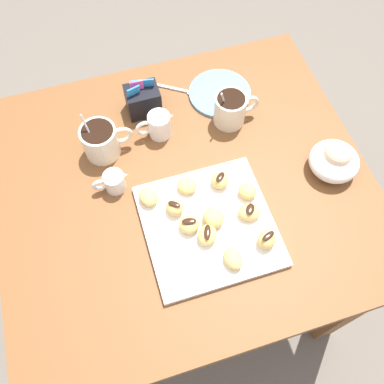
{
  "coord_description": "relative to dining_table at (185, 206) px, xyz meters",
  "views": [
    {
      "loc": [
        -0.14,
        -0.5,
        1.65
      ],
      "look_at": [
        0.01,
        -0.04,
        0.74
      ],
      "focal_mm": 39.05,
      "sensor_mm": 36.0,
      "label": 1
    }
  ],
  "objects": [
    {
      "name": "ice_cream_bowl",
      "position": [
        0.37,
        -0.07,
        0.17
      ],
      "size": [
        0.13,
        0.13,
        0.09
      ],
      "color": "white",
      "rests_on": "dining_table"
    },
    {
      "name": "chocolate_drizzle_2",
      "position": [
        -0.03,
        -0.13,
        0.18
      ],
      "size": [
        0.04,
        0.02,
        0.0
      ],
      "primitive_type": "ellipsoid",
      "rotation": [
        0.0,
        0.0,
        6.06
      ],
      "color": "black",
      "rests_on": "beignet_2"
    },
    {
      "name": "cream_pitcher_white",
      "position": [
        -0.02,
        0.17,
        0.17
      ],
      "size": [
        0.1,
        0.06,
        0.07
      ],
      "color": "white",
      "rests_on": "dining_table"
    },
    {
      "name": "loose_spoon_near_saucer",
      "position": [
        0.07,
        0.31,
        0.14
      ],
      "size": [
        0.14,
        0.1,
        0.01
      ],
      "color": "silver",
      "rests_on": "dining_table"
    },
    {
      "name": "beignet_6",
      "position": [
        0.12,
        -0.14,
        0.16
      ],
      "size": [
        0.06,
        0.06,
        0.03
      ],
      "primitive_type": "ellipsoid",
      "rotation": [
        0.0,
        0.0,
        4.44
      ],
      "color": "#E5B260",
      "rests_on": "pastry_plate_square"
    },
    {
      "name": "beignet_0",
      "position": [
        0.13,
        -0.22,
        0.17
      ],
      "size": [
        0.06,
        0.06,
        0.04
      ],
      "primitive_type": "ellipsoid",
      "rotation": [
        0.0,
        0.0,
        0.82
      ],
      "color": "#E5B260",
      "rests_on": "pastry_plate_square"
    },
    {
      "name": "chocolate_sauce_pitcher",
      "position": [
        -0.17,
        0.04,
        0.16
      ],
      "size": [
        0.09,
        0.05,
        0.06
      ],
      "color": "white",
      "rests_on": "dining_table"
    },
    {
      "name": "chocolate_drizzle_0",
      "position": [
        0.13,
        -0.22,
        0.19
      ],
      "size": [
        0.04,
        0.03,
        0.0
      ],
      "primitive_type": "ellipsoid",
      "rotation": [
        0.0,
        0.0,
        0.38
      ],
      "color": "black",
      "rests_on": "beignet_0"
    },
    {
      "name": "beignet_2",
      "position": [
        -0.03,
        -0.13,
        0.17
      ],
      "size": [
        0.06,
        0.06,
        0.03
      ],
      "primitive_type": "ellipsoid",
      "rotation": [
        0.0,
        0.0,
        5.84
      ],
      "color": "#E5B260",
      "rests_on": "pastry_plate_square"
    },
    {
      "name": "chocolate_drizzle_8",
      "position": [
        0.01,
        -0.16,
        0.18
      ],
      "size": [
        0.03,
        0.04,
        0.0
      ],
      "primitive_type": "ellipsoid",
      "rotation": [
        0.0,
        0.0,
        4.34
      ],
      "color": "black",
      "rests_on": "beignet_8"
    },
    {
      "name": "ground_plane",
      "position": [
        0.0,
        0.0,
        -0.59
      ],
      "size": [
        8.0,
        8.0,
        0.0
      ],
      "primitive_type": "plane",
      "color": "#665B51"
    },
    {
      "name": "beignet_9",
      "position": [
        -0.1,
        -0.03,
        0.16
      ],
      "size": [
        0.05,
        0.06,
        0.03
      ],
      "primitive_type": "ellipsoid",
      "rotation": [
        0.0,
        0.0,
        3.35
      ],
      "color": "#E5B260",
      "rests_on": "pastry_plate_square"
    },
    {
      "name": "beignet_1",
      "position": [
        0.04,
        -0.24,
        0.16
      ],
      "size": [
        0.05,
        0.06,
        0.03
      ],
      "primitive_type": "ellipsoid",
      "rotation": [
        0.0,
        0.0,
        3.27
      ],
      "color": "#E5B260",
      "rests_on": "pastry_plate_square"
    },
    {
      "name": "saucer_sky_left",
      "position": [
        0.18,
        0.25,
        0.14
      ],
      "size": [
        0.18,
        0.18,
        0.01
      ],
      "primitive_type": "cylinder",
      "color": "#66A8DB",
      "rests_on": "dining_table"
    },
    {
      "name": "dining_table",
      "position": [
        0.0,
        0.0,
        0.0
      ],
      "size": [
        0.95,
        0.85,
        0.72
      ],
      "color": "brown",
      "rests_on": "ground_plane"
    },
    {
      "name": "beignet_8",
      "position": [
        0.01,
        -0.16,
        0.17
      ],
      "size": [
        0.07,
        0.07,
        0.03
      ],
      "primitive_type": "ellipsoid",
      "rotation": [
        0.0,
        0.0,
        4.12
      ],
      "color": "#E5B260",
      "rests_on": "pastry_plate_square"
    },
    {
      "name": "chocolate_drizzle_6",
      "position": [
        0.12,
        -0.14,
        0.18
      ],
      "size": [
        0.03,
        0.04,
        0.0
      ],
      "primitive_type": "ellipsoid",
      "rotation": [
        0.0,
        0.0,
        4.12
      ],
      "color": "black",
      "rests_on": "beignet_6"
    },
    {
      "name": "sugar_caddy",
      "position": [
        -0.04,
        0.26,
        0.17
      ],
      "size": [
        0.09,
        0.07,
        0.11
      ],
      "color": "black",
      "rests_on": "dining_table"
    },
    {
      "name": "pastry_plate_square",
      "position": [
        0.02,
        -0.13,
        0.14
      ],
      "size": [
        0.3,
        0.3,
        0.02
      ],
      "primitive_type": "cube",
      "color": "white",
      "rests_on": "dining_table"
    },
    {
      "name": "beignet_3",
      "position": [
        0.0,
        -0.02,
        0.16
      ],
      "size": [
        0.07,
        0.07,
        0.03
      ],
      "primitive_type": "ellipsoid",
      "rotation": [
        0.0,
        0.0,
        4.05
      ],
      "color": "#E5B260",
      "rests_on": "pastry_plate_square"
    },
    {
      "name": "beignet_5",
      "position": [
        0.08,
        -0.04,
        0.17
      ],
      "size": [
        0.06,
        0.06,
        0.03
      ],
      "primitive_type": "ellipsoid",
      "rotation": [
        0.0,
        0.0,
        3.67
      ],
      "color": "#E5B260",
      "rests_on": "pastry_plate_square"
    },
    {
      "name": "coffee_mug_cream_left",
      "position": [
        -0.17,
        0.16,
        0.18
      ],
      "size": [
        0.13,
        0.09,
        0.14
      ],
      "color": "silver",
      "rests_on": "dining_table"
    },
    {
      "name": "beignet_7",
      "position": [
        0.14,
        -0.08,
        0.16
      ],
      "size": [
        0.06,
        0.06,
        0.03
      ],
      "primitive_type": "ellipsoid",
      "rotation": [
        0.0,
        0.0,
        0.28
      ],
      "color": "#E5B260",
      "rests_on": "pastry_plate_square"
    },
    {
      "name": "beignet_10",
      "position": [
        0.03,
        -0.13,
        0.17
      ],
      "size": [
        0.07,
        0.07,
        0.04
      ],
      "primitive_type": "ellipsoid",
      "rotation": [
        0.0,
        0.0,
        5.25
      ],
      "color": "#E5B260",
      "rests_on": "pastry_plate_square"
    },
    {
      "name": "coffee_mug_cream_right",
      "position": [
        0.18,
        0.16,
        0.18
      ],
      "size": [
        0.13,
        0.09,
        0.14
      ],
      "color": "silver",
      "rests_on": "dining_table"
    },
    {
      "name": "chocolate_drizzle_4",
      "position": [
        -0.05,
        -0.08,
        0.19
      ],
      "size": [
        0.03,
        0.03,
        0.0
      ],
      "primitive_type": "ellipsoid",
      "rotation": [
        0.0,
        0.0,
        5.61
      ],
      "color": "black",
      "rests_on": "beignet_4"
    },
    {
      "name": "chocolate_drizzle_5",
      "position": [
        0.08,
        -0.04,
        0.18
      ],
      "size": [
        0.03,
        0.03,
        0.0
      ],
      "primitive_type": "ellipsoid",
      "rotation": [
        0.0,
        0.0,
        3.85
      ],
      "color": "black",
      "rests_on": "beignet_5"
    },
    {
      "name": "beignet_4",
      "position": [
        -0.05,
        -0.08,
        0.17
      ],
      "size": [
        0.05,
        0.06,
        0.04
      ],
      "primitive_type": "ellipsoid",
      "rotation": [
        0.0,
        0.0,
        5.14
      ],
      "color": "#E5B260",
      "rests_on": "pastry_plate_square"
    }
  ]
}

